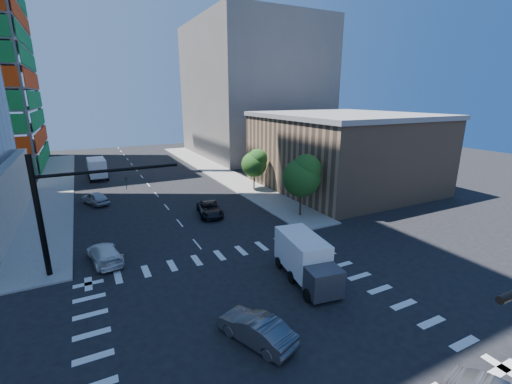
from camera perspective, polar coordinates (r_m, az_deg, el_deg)
ground at (r=21.98m, az=0.34°, el=-20.33°), size 160.00×160.00×0.00m
road_markings at (r=21.98m, az=0.34°, el=-20.32°), size 20.00×20.00×0.01m
sidewalk_ne at (r=60.85m, az=-6.53°, el=3.47°), size 5.00×60.00×0.15m
sidewalk_nw at (r=57.40m, az=-30.56°, el=0.59°), size 5.00×60.00×0.15m
commercial_building at (r=50.84m, az=14.22°, el=6.66°), size 20.50×22.50×10.60m
bg_building_ne at (r=79.03m, az=-0.60°, el=16.54°), size 24.00×30.00×28.00m
signal_mast_nw at (r=28.33m, az=-29.65°, el=-1.61°), size 10.20×0.40×9.00m
tree_south at (r=37.17m, az=7.83°, el=2.78°), size 4.16×4.16×6.82m
tree_north at (r=47.56m, az=-0.15°, el=4.92°), size 3.54×3.52×5.78m
car_nb_far at (r=38.64m, az=-7.72°, el=-2.81°), size 3.27×5.57×1.45m
car_sb_near at (r=30.43m, az=-23.91°, el=-9.34°), size 2.80×5.32×1.47m
car_sb_mid at (r=46.57m, az=-25.24°, el=-0.92°), size 3.49×4.93×1.56m
car_sb_cross at (r=19.95m, az=-0.01°, el=-21.86°), size 3.26×4.95×1.54m
box_truck_near at (r=25.16m, az=8.62°, el=-11.78°), size 3.36×6.27×3.13m
box_truck_far at (r=61.08m, az=-25.00°, el=3.46°), size 2.91×6.41×3.32m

